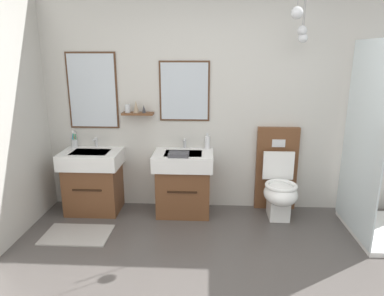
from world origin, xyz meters
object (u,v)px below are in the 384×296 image
object	(u,v)px
toilet	(278,184)
folded_hand_towel	(179,154)
vanity_sink_left	(93,179)
soap_dispenser	(207,142)
shower_tray	(383,197)
toothbrush_cup	(74,142)
vanity_sink_right	(184,181)

from	to	relation	value
toilet	folded_hand_towel	xyz separation A→B (m)	(-1.13, -0.16, 0.38)
vanity_sink_left	soap_dispenser	bearing A→B (deg)	7.78
soap_dispenser	vanity_sink_left	bearing A→B (deg)	-172.22
toilet	soap_dispenser	bearing A→B (deg)	168.24
soap_dispenser	folded_hand_towel	xyz separation A→B (m)	(-0.31, -0.33, -0.06)
shower_tray	soap_dispenser	bearing A→B (deg)	161.62
toothbrush_cup	soap_dispenser	size ratio (longest dim) A/B	1.09
toilet	toothbrush_cup	distance (m)	2.45
vanity_sink_right	toilet	distance (m)	1.09
toilet	shower_tray	xyz separation A→B (m)	(0.96, -0.42, 0.04)
vanity_sink_right	shower_tray	world-z (taller)	shower_tray
folded_hand_towel	vanity_sink_right	bearing A→B (deg)	75.11
vanity_sink_left	soap_dispenser	xyz separation A→B (m)	(1.33, 0.18, 0.42)
vanity_sink_left	toilet	bearing A→B (deg)	0.28
vanity_sink_left	toothbrush_cup	distance (m)	0.51
vanity_sink_right	shower_tray	distance (m)	2.09
vanity_sink_right	toothbrush_cup	xyz separation A→B (m)	(-1.32, 0.17, 0.41)
folded_hand_towel	shower_tray	world-z (taller)	shower_tray
vanity_sink_left	shower_tray	world-z (taller)	shower_tray
shower_tray	folded_hand_towel	bearing A→B (deg)	172.89
toothbrush_cup	soap_dispenser	distance (m)	1.58
vanity_sink_left	shower_tray	xyz separation A→B (m)	(3.11, -0.41, 0.03)
toilet	toothbrush_cup	size ratio (longest dim) A/B	4.94
toothbrush_cup	toilet	bearing A→B (deg)	-3.82
soap_dispenser	shower_tray	distance (m)	1.92
vanity_sink_left	shower_tray	bearing A→B (deg)	-7.52
toothbrush_cup	soap_dispenser	xyz separation A→B (m)	(1.58, 0.01, 0.02)
folded_hand_towel	vanity_sink_left	bearing A→B (deg)	171.64
shower_tray	vanity_sink_left	bearing A→B (deg)	172.48
vanity_sink_left	folded_hand_towel	world-z (taller)	folded_hand_towel
vanity_sink_left	shower_tray	distance (m)	3.14
vanity_sink_right	toilet	world-z (taller)	toilet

